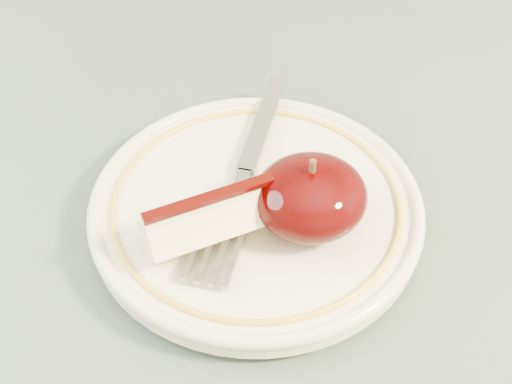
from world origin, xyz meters
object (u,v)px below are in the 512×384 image
object	(u,v)px
plate	(256,208)
apple_half	(310,197)
fork	(244,173)
table	(221,374)

from	to	relation	value
plate	apple_half	xyz separation A→B (m)	(0.03, -0.02, 0.03)
apple_half	fork	distance (m)	0.06
table	plate	xyz separation A→B (m)	(0.04, 0.05, 0.10)
table	plate	world-z (taller)	plate
plate	apple_half	world-z (taller)	apple_half
table	fork	world-z (taller)	fork
apple_half	table	bearing A→B (deg)	-160.67
plate	fork	distance (m)	0.02
table	fork	xyz separation A→B (m)	(0.04, 0.07, 0.11)
plate	apple_half	distance (m)	0.04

